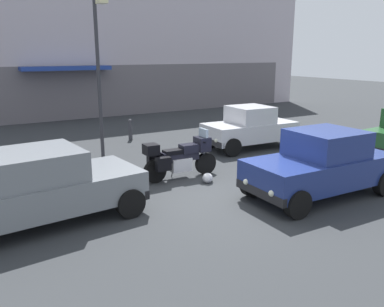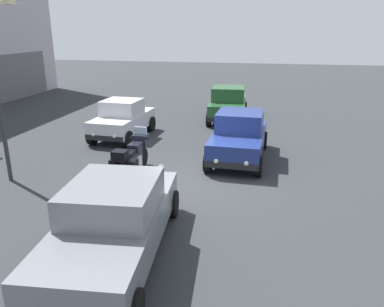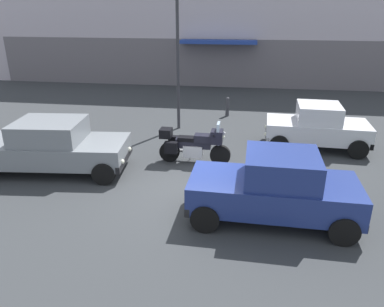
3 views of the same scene
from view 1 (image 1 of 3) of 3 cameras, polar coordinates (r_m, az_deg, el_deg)
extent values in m
plane|color=#2D3033|center=(9.86, 4.86, -6.35)|extent=(80.00, 80.00, 0.00)
cube|color=#B2A8B2|center=(23.22, -18.15, 16.97)|extent=(31.30, 2.40, 9.68)
cube|color=#625C62|center=(22.09, -16.73, 8.29)|extent=(28.17, 0.12, 2.80)
cube|color=navy|center=(21.51, -17.55, 11.56)|extent=(4.40, 1.10, 0.20)
cylinder|color=black|center=(11.63, 1.95, -1.43)|extent=(0.64, 0.15, 0.64)
cylinder|color=black|center=(10.90, -5.32, -2.56)|extent=(0.64, 0.15, 0.64)
cylinder|color=#B7B7BC|center=(11.52, 1.89, 0.62)|extent=(0.33, 0.08, 0.68)
cube|color=#B7B7BC|center=(11.20, -1.75, -1.52)|extent=(0.61, 0.41, 0.36)
cube|color=black|center=(11.14, -1.76, -0.33)|extent=(1.11, 0.30, 0.28)
cube|color=black|center=(11.23, -0.41, 0.75)|extent=(0.53, 0.35, 0.24)
cube|color=black|center=(11.01, -2.68, 0.25)|extent=(0.57, 0.31, 0.12)
cube|color=black|center=(11.43, 1.47, 1.39)|extent=(0.37, 0.45, 0.40)
cube|color=#8C9EAD|center=(11.38, 1.65, 2.88)|extent=(0.09, 0.40, 0.28)
sphere|color=#EAEACC|center=(11.52, 2.23, 1.49)|extent=(0.14, 0.14, 0.14)
cylinder|color=black|center=(11.36, 1.12, 1.84)|extent=(0.05, 0.62, 0.04)
cylinder|color=#B7B7BC|center=(11.15, -4.95, -2.28)|extent=(0.55, 0.10, 0.09)
cube|color=black|center=(11.13, -5.39, -0.83)|extent=(0.40, 0.21, 0.36)
cube|color=black|center=(10.64, -4.14, -1.51)|extent=(0.40, 0.21, 0.36)
cube|color=black|center=(10.70, -5.89, 0.60)|extent=(0.37, 0.41, 0.28)
cylinder|color=black|center=(11.36, -2.83, -2.71)|extent=(0.03, 0.13, 0.29)
sphere|color=silver|center=(10.90, 2.24, -3.51)|extent=(0.28, 0.28, 0.28)
cube|color=black|center=(13.97, 25.66, 0.24)|extent=(0.21, 1.64, 0.20)
cylinder|color=black|center=(14.72, 23.82, 0.69)|extent=(0.65, 0.25, 0.64)
cube|color=slate|center=(8.78, -22.01, -5.57)|extent=(4.64, 2.17, 0.64)
cube|color=slate|center=(8.61, -22.07, -1.62)|extent=(2.04, 1.79, 0.60)
cube|color=#8C9EAD|center=(8.86, -16.45, -0.73)|extent=(0.20, 1.50, 0.51)
cube|color=black|center=(9.57, -9.05, -4.47)|extent=(0.28, 1.76, 0.20)
cylinder|color=black|center=(10.16, -13.23, -4.14)|extent=(0.66, 0.28, 0.64)
cylinder|color=black|center=(8.72, -8.81, -7.03)|extent=(0.66, 0.28, 0.64)
sphere|color=silver|center=(9.96, -10.11, -3.03)|extent=(0.14, 0.14, 0.14)
sphere|color=silver|center=(9.14, -7.40, -4.50)|extent=(0.14, 0.14, 0.14)
cube|color=silver|center=(14.91, 8.22, 3.18)|extent=(3.47, 1.72, 0.64)
cube|color=silver|center=(14.81, 8.31, 5.54)|extent=(1.47, 1.50, 0.60)
cube|color=#8C9EAD|center=(14.43, 6.22, 5.38)|extent=(0.12, 1.33, 0.51)
cube|color=#8C9EAD|center=(15.20, 10.30, 5.68)|extent=(0.12, 1.33, 0.48)
cube|color=black|center=(14.06, 2.75, 1.73)|extent=(0.20, 1.56, 0.20)
cube|color=black|center=(15.97, 12.99, 2.89)|extent=(0.20, 1.56, 0.20)
cylinder|color=black|center=(13.68, 5.78, 0.89)|extent=(0.65, 0.25, 0.64)
cylinder|color=black|center=(14.90, 2.61, 2.05)|extent=(0.65, 0.25, 0.64)
cylinder|color=black|center=(15.19, 13.64, 1.90)|extent=(0.65, 0.25, 0.64)
cylinder|color=black|center=(16.29, 10.20, 2.90)|extent=(0.65, 0.25, 0.64)
sphere|color=silver|center=(13.65, 3.50, 1.85)|extent=(0.14, 0.14, 0.14)
sphere|color=silver|center=(14.37, 1.71, 2.50)|extent=(0.14, 0.14, 0.14)
cube|color=navy|center=(10.26, 17.81, -2.30)|extent=(3.84, 1.74, 0.68)
cube|color=navy|center=(10.21, 18.66, 1.38)|extent=(1.64, 1.55, 0.64)
cube|color=#8C9EAD|center=(9.67, 15.67, 0.92)|extent=(0.10, 1.40, 0.54)
cube|color=#8C9EAD|center=(10.77, 21.35, 1.79)|extent=(0.10, 1.40, 0.51)
cube|color=black|center=(9.11, 9.68, -5.47)|extent=(0.16, 1.64, 0.20)
cube|color=black|center=(11.71, 23.92, -2.06)|extent=(0.16, 1.64, 0.20)
cylinder|color=black|center=(8.85, 14.88, -7.03)|extent=(0.65, 0.24, 0.64)
cylinder|color=black|center=(9.95, 8.63, -4.32)|extent=(0.65, 0.24, 0.64)
cylinder|color=black|center=(11.90, 19.73, -1.92)|extent=(0.65, 0.24, 0.64)
sphere|color=silver|center=(8.71, 11.33, -5.62)|extent=(0.14, 0.14, 0.14)
sphere|color=silver|center=(9.37, 7.74, -4.04)|extent=(0.14, 0.14, 0.14)
cylinder|color=#2D2D33|center=(13.55, -13.17, 10.03)|extent=(0.12, 0.12, 5.10)
cylinder|color=#2D2D33|center=(13.27, -13.31, 20.56)|extent=(0.08, 0.70, 0.08)
cube|color=beige|center=(12.94, -12.78, 20.54)|extent=(0.28, 0.36, 0.16)
cylinder|color=#333338|center=(16.37, -8.82, 3.26)|extent=(0.16, 0.16, 0.79)
sphere|color=#333338|center=(16.30, -8.87, 4.62)|extent=(0.16, 0.16, 0.16)
camera|label=2|loc=(7.37, -75.29, 10.55)|focal=35.36mm
camera|label=3|loc=(6.96, 72.47, 14.59)|focal=34.47mm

